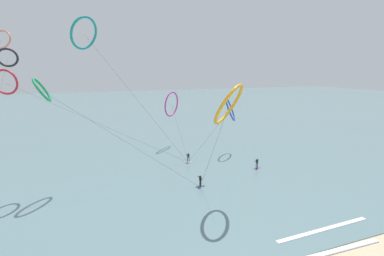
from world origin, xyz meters
The scene contains 13 objects.
sea_water centered at (0.00, 106.30, 0.04)m, with size 400.00×200.00×0.08m, color slate.
surfer_ivory centered at (4.04, 33.60, 0.82)m, with size 1.40×0.71×1.70m.
surfer_violet centered at (13.27, 26.71, 0.82)m, with size 1.40×0.62×1.70m.
surfer_navy centered at (1.92, 23.16, 0.82)m, with size 1.40×0.60×1.70m.
kite_magenta centered at (4.99, 46.14, 8.66)m, with size 4.39×14.63×11.30m.
kite_crimson centered at (-22.73, 39.85, 13.84)m, with size 28.77×7.38×15.81m.
kite_coral centered at (-25.04, 51.49, 20.90)m, with size 3.90×44.87×22.74m.
kite_charcoal centered at (-23.17, 45.18, 17.56)m, with size 3.30×35.26×19.20m.
kite_emerald centered at (-16.88, 30.32, 13.14)m, with size 20.00×9.01×14.75m.
kite_teal centered at (-11.33, 33.55, 20.63)m, with size 17.74×4.53×22.92m.
kite_amber centered at (3.52, 18.65, 11.73)m, with size 6.13×7.54×14.24m.
kite_cobalt centered at (13.91, 37.25, 8.31)m, with size 12.11×6.28×10.62m.
wave_crest_mid centered at (9.30, 8.88, 0.06)m, with size 11.50×0.50×0.12m, color white.
Camera 1 is at (-12.26, -10.58, 15.67)m, focal length 26.81 mm.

